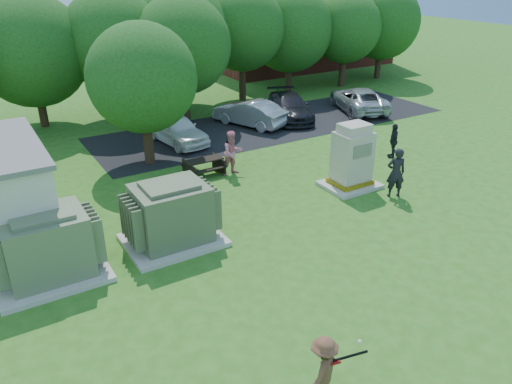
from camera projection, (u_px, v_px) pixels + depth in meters
ground at (330, 286)px, 13.86m from camera, size 120.00×120.00×0.00m
brick_building at (298, 16)px, 41.54m from camera, size 15.00×8.00×8.00m
parking_strip at (275, 123)px, 27.61m from camera, size 20.00×6.00×0.01m
transformer_left at (47, 247)px, 13.89m from camera, size 3.00×2.40×2.07m
transformer_right at (171, 215)px, 15.63m from camera, size 3.00×2.40×2.07m
generator_cabinet at (352, 160)px, 19.48m from camera, size 2.13×1.75×2.60m
picnic_table at (204, 165)px, 20.89m from camera, size 1.61×1.21×0.69m
batter at (323, 370)px, 10.02m from camera, size 1.14×0.93×1.54m
person_by_generator at (396, 173)px, 18.74m from camera, size 0.84×0.73×1.95m
person_at_picnic at (233, 153)px, 20.74m from camera, size 0.93×0.74×1.89m
person_walking_right at (393, 141)px, 22.60m from camera, size 0.85×0.98×1.59m
car_white at (176, 129)px, 24.47m from camera, size 2.21×4.32×1.41m
car_silver_a at (250, 113)px, 27.03m from camera, size 2.91×4.46×1.39m
car_dark at (290, 107)px, 28.19m from camera, size 3.41×5.10×1.37m
car_silver_b at (358, 99)px, 29.69m from camera, size 3.86×5.46×1.38m
batting_equipment at (348, 355)px, 10.07m from camera, size 1.06×0.44×0.17m
tree_row at (146, 42)px, 27.26m from camera, size 41.30×13.30×7.30m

